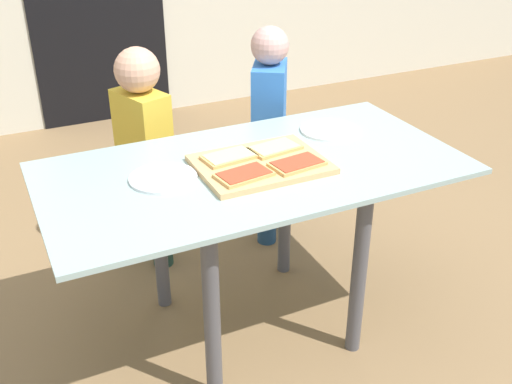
{
  "coord_description": "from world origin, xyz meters",
  "views": [
    {
      "loc": [
        -0.81,
        -1.71,
        1.61
      ],
      "look_at": [
        0.01,
        0.0,
        0.59
      ],
      "focal_mm": 42.88,
      "sensor_mm": 36.0,
      "label": 1
    }
  ],
  "objects_px": {
    "plate_white_left": "(163,178)",
    "dining_table": "(254,193)",
    "child_left": "(144,144)",
    "child_right": "(269,124)",
    "pizza_slice_far_right": "(275,148)",
    "pizza_slice_near_left": "(244,175)",
    "plate_white_right": "(329,130)",
    "pizza_slice_near_right": "(297,164)",
    "pizza_slice_far_left": "(229,157)",
    "cutting_board": "(261,164)"
  },
  "relations": [
    {
      "from": "cutting_board",
      "to": "pizza_slice_far_right",
      "type": "distance_m",
      "value": 0.11
    },
    {
      "from": "pizza_slice_far_left",
      "to": "plate_white_left",
      "type": "bearing_deg",
      "value": -176.62
    },
    {
      "from": "pizza_slice_far_left",
      "to": "dining_table",
      "type": "bearing_deg",
      "value": -35.3
    },
    {
      "from": "pizza_slice_far_right",
      "to": "child_right",
      "type": "distance_m",
      "value": 0.61
    },
    {
      "from": "pizza_slice_far_right",
      "to": "child_right",
      "type": "xyz_separation_m",
      "value": [
        0.25,
        0.54,
        -0.15
      ]
    },
    {
      "from": "pizza_slice_far_right",
      "to": "plate_white_right",
      "type": "bearing_deg",
      "value": 20.21
    },
    {
      "from": "pizza_slice_far_right",
      "to": "pizza_slice_near_right",
      "type": "height_order",
      "value": "same"
    },
    {
      "from": "pizza_slice_near_left",
      "to": "child_left",
      "type": "bearing_deg",
      "value": 100.74
    },
    {
      "from": "plate_white_right",
      "to": "child_left",
      "type": "xyz_separation_m",
      "value": [
        -0.62,
        0.47,
        -0.13
      ]
    },
    {
      "from": "pizza_slice_far_right",
      "to": "child_left",
      "type": "height_order",
      "value": "child_left"
    },
    {
      "from": "plate_white_right",
      "to": "child_left",
      "type": "relative_size",
      "value": 0.23
    },
    {
      "from": "pizza_slice_near_right",
      "to": "plate_white_right",
      "type": "bearing_deg",
      "value": 41.93
    },
    {
      "from": "child_left",
      "to": "pizza_slice_near_left",
      "type": "bearing_deg",
      "value": -79.26
    },
    {
      "from": "plate_white_left",
      "to": "dining_table",
      "type": "bearing_deg",
      "value": -6.49
    },
    {
      "from": "pizza_slice_far_left",
      "to": "cutting_board",
      "type": "bearing_deg",
      "value": -37.97
    },
    {
      "from": "cutting_board",
      "to": "child_left",
      "type": "bearing_deg",
      "value": 110.12
    },
    {
      "from": "dining_table",
      "to": "pizza_slice_near_right",
      "type": "height_order",
      "value": "pizza_slice_near_right"
    },
    {
      "from": "cutting_board",
      "to": "pizza_slice_far_left",
      "type": "relative_size",
      "value": 2.27
    },
    {
      "from": "pizza_slice_near_left",
      "to": "plate_white_left",
      "type": "bearing_deg",
      "value": 150.04
    },
    {
      "from": "pizza_slice_far_right",
      "to": "pizza_slice_far_left",
      "type": "bearing_deg",
      "value": 179.35
    },
    {
      "from": "plate_white_right",
      "to": "child_left",
      "type": "bearing_deg",
      "value": 142.83
    },
    {
      "from": "pizza_slice_near_left",
      "to": "pizza_slice_far_right",
      "type": "bearing_deg",
      "value": 38.07
    },
    {
      "from": "dining_table",
      "to": "pizza_slice_far_left",
      "type": "xyz_separation_m",
      "value": [
        -0.07,
        0.05,
        0.14
      ]
    },
    {
      "from": "pizza_slice_far_right",
      "to": "plate_white_right",
      "type": "distance_m",
      "value": 0.31
    },
    {
      "from": "plate_white_left",
      "to": "pizza_slice_far_right",
      "type": "bearing_deg",
      "value": 1.68
    },
    {
      "from": "cutting_board",
      "to": "pizza_slice_near_right",
      "type": "relative_size",
      "value": 2.26
    },
    {
      "from": "pizza_slice_far_right",
      "to": "plate_white_left",
      "type": "distance_m",
      "value": 0.42
    },
    {
      "from": "child_left",
      "to": "child_right",
      "type": "distance_m",
      "value": 0.57
    },
    {
      "from": "pizza_slice_near_right",
      "to": "child_right",
      "type": "bearing_deg",
      "value": 70.83
    },
    {
      "from": "cutting_board",
      "to": "plate_white_left",
      "type": "bearing_deg",
      "value": 170.64
    },
    {
      "from": "child_right",
      "to": "pizza_slice_far_right",
      "type": "bearing_deg",
      "value": -114.7
    },
    {
      "from": "plate_white_right",
      "to": "pizza_slice_far_right",
      "type": "bearing_deg",
      "value": -159.79
    },
    {
      "from": "pizza_slice_near_right",
      "to": "pizza_slice_far_left",
      "type": "xyz_separation_m",
      "value": [
        -0.18,
        0.15,
        0.0
      ]
    },
    {
      "from": "cutting_board",
      "to": "plate_white_right",
      "type": "bearing_deg",
      "value": 24.62
    },
    {
      "from": "pizza_slice_near_right",
      "to": "child_right",
      "type": "relative_size",
      "value": 0.19
    },
    {
      "from": "dining_table",
      "to": "pizza_slice_near_left",
      "type": "distance_m",
      "value": 0.19
    },
    {
      "from": "cutting_board",
      "to": "plate_white_right",
      "type": "xyz_separation_m",
      "value": [
        0.38,
        0.17,
        -0.01
      ]
    },
    {
      "from": "plate_white_right",
      "to": "plate_white_left",
      "type": "bearing_deg",
      "value": -170.4
    },
    {
      "from": "dining_table",
      "to": "pizza_slice_far_left",
      "type": "relative_size",
      "value": 7.61
    },
    {
      "from": "cutting_board",
      "to": "child_left",
      "type": "relative_size",
      "value": 0.44
    },
    {
      "from": "dining_table",
      "to": "pizza_slice_near_right",
      "type": "distance_m",
      "value": 0.2
    },
    {
      "from": "pizza_slice_near_left",
      "to": "plate_white_left",
      "type": "xyz_separation_m",
      "value": [
        -0.23,
        0.13,
        -0.02
      ]
    },
    {
      "from": "pizza_slice_far_right",
      "to": "pizza_slice_near_right",
      "type": "relative_size",
      "value": 1.01
    },
    {
      "from": "pizza_slice_far_right",
      "to": "child_left",
      "type": "relative_size",
      "value": 0.2
    },
    {
      "from": "dining_table",
      "to": "child_left",
      "type": "distance_m",
      "value": 0.66
    },
    {
      "from": "pizza_slice_far_left",
      "to": "child_left",
      "type": "distance_m",
      "value": 0.61
    },
    {
      "from": "plate_white_left",
      "to": "child_right",
      "type": "bearing_deg",
      "value": 39.59
    },
    {
      "from": "plate_white_left",
      "to": "cutting_board",
      "type": "bearing_deg",
      "value": -9.36
    },
    {
      "from": "dining_table",
      "to": "plate_white_right",
      "type": "distance_m",
      "value": 0.44
    },
    {
      "from": "plate_white_left",
      "to": "pizza_slice_near_left",
      "type": "bearing_deg",
      "value": -29.96
    }
  ]
}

